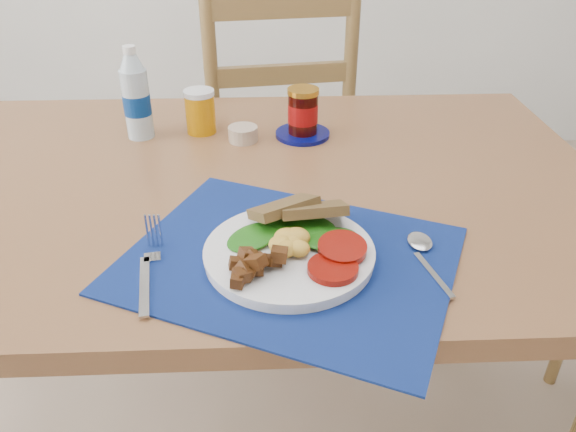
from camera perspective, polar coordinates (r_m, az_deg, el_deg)
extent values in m
cube|color=brown|center=(1.09, -4.76, 2.96)|extent=(1.40, 0.90, 0.04)
cylinder|color=brown|center=(1.76, -25.18, -2.41)|extent=(0.06, 0.06, 0.71)
cylinder|color=brown|center=(1.72, 18.05, -1.50)|extent=(0.06, 0.06, 0.71)
cube|color=brown|center=(1.90, -1.55, 7.11)|extent=(0.51, 0.49, 0.04)
cylinder|color=brown|center=(2.20, 2.84, 3.71)|extent=(0.04, 0.04, 0.44)
cylinder|color=brown|center=(2.16, -7.38, 2.82)|extent=(0.04, 0.04, 0.44)
cylinder|color=brown|center=(1.89, 5.29, -1.46)|extent=(0.04, 0.04, 0.44)
cylinder|color=brown|center=(1.84, -6.59, -2.63)|extent=(0.04, 0.04, 0.44)
cube|color=brown|center=(1.56, -0.64, 20.84)|extent=(0.41, 0.09, 0.52)
cylinder|color=brown|center=(1.72, 26.40, -10.53)|extent=(0.03, 0.03, 0.37)
cube|color=#040E32|center=(0.85, 0.12, -4.43)|extent=(0.59, 0.54, 0.00)
cylinder|color=silver|center=(0.84, 0.12, -3.87)|extent=(0.25, 0.25, 0.02)
ellipsoid|color=gold|center=(0.82, 0.45, -2.77)|extent=(0.06, 0.05, 0.03)
cylinder|color=#890805|center=(0.81, 5.05, -4.51)|extent=(0.07, 0.07, 0.01)
ellipsoid|color=#103606|center=(0.86, 0.61, -1.69)|extent=(0.13, 0.08, 0.01)
cube|color=brown|center=(0.88, 1.08, 0.73)|extent=(0.12, 0.09, 0.04)
cube|color=#B2B5BA|center=(0.81, -14.37, -6.86)|extent=(0.03, 0.13, 0.00)
cube|color=#B2B5BA|center=(0.88, -13.39, -3.28)|extent=(0.04, 0.07, 0.00)
cube|color=#B2B5BA|center=(0.83, 14.56, -5.80)|extent=(0.04, 0.11, 0.00)
ellipsoid|color=#B2B5BA|center=(0.90, 13.22, -2.63)|extent=(0.04, 0.05, 0.00)
cylinder|color=#ADBFCC|center=(1.27, -15.08, 10.91)|extent=(0.06, 0.06, 0.15)
cylinder|color=navy|center=(1.27, -15.08, 10.91)|extent=(0.06, 0.06, 0.04)
cone|color=#ADBFCC|center=(1.24, -15.67, 14.86)|extent=(0.05, 0.05, 0.03)
cylinder|color=white|center=(1.23, -15.85, 15.98)|extent=(0.03, 0.03, 0.02)
cylinder|color=#BE7405|center=(1.27, -8.89, 10.34)|extent=(0.07, 0.07, 0.09)
cylinder|color=tan|center=(1.23, -4.60, 8.32)|extent=(0.06, 0.06, 0.03)
cylinder|color=#050951|center=(1.25, 1.49, 8.33)|extent=(0.12, 0.12, 0.01)
cylinder|color=black|center=(1.24, 1.52, 10.40)|extent=(0.06, 0.06, 0.09)
cylinder|color=maroon|center=(1.24, 1.53, 10.42)|extent=(0.07, 0.07, 0.04)
cylinder|color=#B97E1E|center=(1.22, 1.56, 12.56)|extent=(0.07, 0.07, 0.01)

